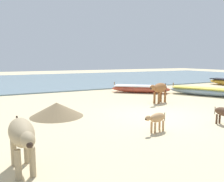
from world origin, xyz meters
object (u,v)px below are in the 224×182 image
(fishing_boat_1, at_px, (206,91))
(cow_second_adult_dun, at_px, (22,135))
(cow_adult_brown, at_px, (160,89))
(calf_near_dark, at_px, (224,113))
(calf_far_tan, at_px, (157,118))
(fishing_boat_2, at_px, (141,89))

(fishing_boat_1, distance_m, cow_second_adult_dun, 12.12)
(cow_adult_brown, xyz_separation_m, calf_near_dark, (-0.62, -4.13, -0.30))
(cow_adult_brown, xyz_separation_m, cow_second_adult_dun, (-6.86, -4.51, 0.02))
(cow_adult_brown, relative_size, calf_near_dark, 1.64)
(fishing_boat_1, height_order, calf_far_tan, fishing_boat_1)
(fishing_boat_1, xyz_separation_m, cow_second_adult_dun, (-10.95, -5.17, 0.48))
(cow_second_adult_dun, bearing_deg, calf_far_tan, 99.68)
(fishing_boat_1, relative_size, calf_far_tan, 4.93)
(fishing_boat_1, distance_m, fishing_boat_2, 4.02)
(fishing_boat_1, bearing_deg, fishing_boat_2, 15.76)
(calf_near_dark, bearing_deg, calf_far_tan, -97.58)
(fishing_boat_1, relative_size, calf_near_dark, 4.74)
(calf_far_tan, relative_size, cow_second_adult_dun, 0.55)
(fishing_boat_1, relative_size, cow_second_adult_dun, 2.73)
(calf_near_dark, relative_size, calf_far_tan, 1.04)
(fishing_boat_1, xyz_separation_m, cow_adult_brown, (-4.08, -0.67, 0.46))
(fishing_boat_1, distance_m, calf_near_dark, 6.72)
(fishing_boat_1, bearing_deg, cow_adult_brown, 70.46)
(calf_near_dark, distance_m, calf_far_tan, 2.46)
(fishing_boat_1, bearing_deg, calf_far_tan, 92.61)
(fishing_boat_1, relative_size, fishing_boat_2, 1.20)
(fishing_boat_2, relative_size, cow_adult_brown, 2.42)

